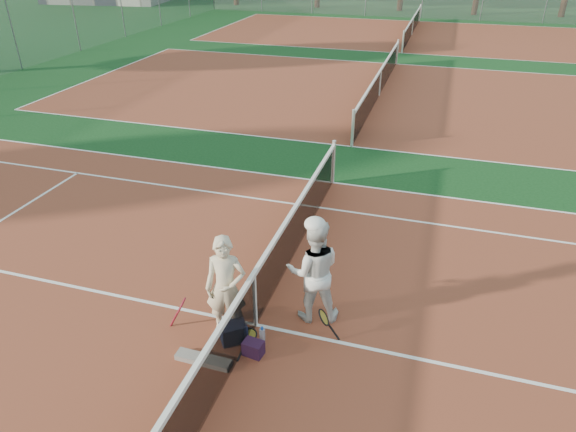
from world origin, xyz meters
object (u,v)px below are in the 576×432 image
at_px(sports_bag_purple, 253,348).
at_px(player_b, 314,271).
at_px(racket_spare, 249,337).
at_px(sports_bag_navy, 233,333).
at_px(racket_black_held, 323,325).
at_px(water_bottle, 262,337).
at_px(racket_red, 182,313).
at_px(net_main, 255,299).
at_px(player_a, 226,287).

bearing_deg(sports_bag_purple, player_b, 61.22).
xyz_separation_m(racket_spare, sports_bag_navy, (-0.23, -0.06, 0.09)).
xyz_separation_m(player_b, sports_bag_navy, (-1.00, -0.92, -0.72)).
bearing_deg(racket_black_held, sports_bag_purple, 26.27).
bearing_deg(racket_black_held, sports_bag_navy, 10.06).
bearing_deg(sports_bag_navy, water_bottle, 4.96).
height_order(racket_spare, sports_bag_navy, sports_bag_navy).
bearing_deg(sports_bag_purple, water_bottle, 75.41).
distance_m(racket_black_held, water_bottle, 0.93).
bearing_deg(water_bottle, player_b, 58.00).
relative_size(racket_red, sports_bag_purple, 1.88).
distance_m(net_main, water_bottle, 0.58).
relative_size(racket_spare, sports_bag_purple, 2.05).
bearing_deg(player_b, player_a, 15.29).
bearing_deg(sports_bag_navy, player_b, 42.56).
height_order(player_a, racket_spare, player_a).
relative_size(racket_spare, sports_bag_navy, 1.55).
bearing_deg(sports_bag_navy, sports_bag_purple, -25.99).
bearing_deg(racket_spare, sports_bag_purple, -146.15).
height_order(racket_black_held, water_bottle, racket_black_held).
distance_m(racket_spare, sports_bag_navy, 0.25).
xyz_separation_m(racket_spare, water_bottle, (0.22, -0.03, 0.08)).
relative_size(racket_spare, water_bottle, 1.99).
height_order(racket_red, water_bottle, racket_red).
height_order(racket_black_held, racket_spare, racket_black_held).
distance_m(player_a, water_bottle, 0.93).
distance_m(net_main, sports_bag_purple, 0.75).
xyz_separation_m(racket_black_held, sports_bag_navy, (-1.29, -0.44, -0.11)).
xyz_separation_m(racket_red, sports_bag_purple, (1.26, -0.24, -0.16)).
xyz_separation_m(racket_black_held, sports_bag_purple, (-0.90, -0.63, -0.15)).
bearing_deg(net_main, racket_spare, -85.97).
distance_m(player_a, player_b, 1.37).
bearing_deg(net_main, player_a, -143.73).
distance_m(racket_red, racket_black_held, 2.19).
relative_size(sports_bag_purple, water_bottle, 0.97).
bearing_deg(racket_red, racket_spare, -11.06).
distance_m(racket_red, water_bottle, 1.32).
height_order(racket_red, racket_black_held, racket_red).
bearing_deg(water_bottle, sports_bag_purple, -104.59).
height_order(net_main, water_bottle, net_main).
bearing_deg(sports_bag_purple, player_a, 146.66).
relative_size(net_main, racket_red, 20.05).
xyz_separation_m(racket_red, sports_bag_navy, (0.87, -0.05, -0.12)).
bearing_deg(net_main, player_b, 31.77).
distance_m(racket_black_held, sports_bag_navy, 1.36).
xyz_separation_m(racket_black_held, racket_spare, (-1.06, -0.38, -0.20)).
distance_m(net_main, racket_spare, 0.57).
distance_m(player_b, racket_black_held, 0.83).
distance_m(net_main, racket_black_held, 1.11).
distance_m(racket_red, sports_bag_purple, 1.29).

